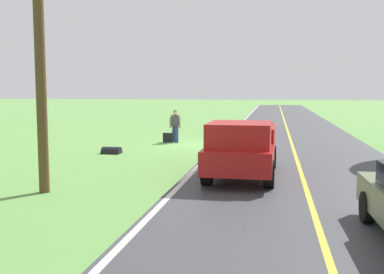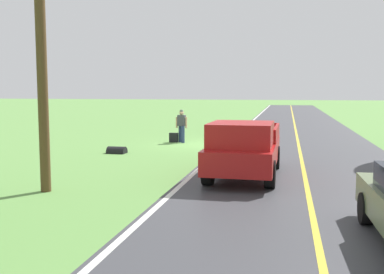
{
  "view_description": "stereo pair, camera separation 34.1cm",
  "coord_description": "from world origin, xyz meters",
  "px_view_note": "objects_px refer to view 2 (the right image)",
  "views": [
    {
      "loc": [
        -3.97,
        22.71,
        2.81
      ],
      "look_at": [
        -1.81,
        10.81,
        1.53
      ],
      "focal_mm": 42.36,
      "sensor_mm": 36.0,
      "label": 1
    },
    {
      "loc": [
        -4.3,
        22.65,
        2.81
      ],
      "look_at": [
        -1.81,
        10.81,
        1.53
      ],
      "focal_mm": 42.36,
      "sensor_mm": 36.0,
      "label": 2
    }
  ],
  "objects_px": {
    "pickup_truck_passing": "(244,147)",
    "utility_pole_roadside": "(41,39)",
    "suitcase_carried": "(174,138)",
    "hitchhiker_walking": "(182,124)"
  },
  "relations": [
    {
      "from": "hitchhiker_walking",
      "to": "utility_pole_roadside",
      "type": "xyz_separation_m",
      "value": [
        1.03,
        12.05,
        3.17
      ]
    },
    {
      "from": "suitcase_carried",
      "to": "pickup_truck_passing",
      "type": "relative_size",
      "value": 0.09
    },
    {
      "from": "utility_pole_roadside",
      "to": "suitcase_carried",
      "type": "bearing_deg",
      "value": -92.9
    },
    {
      "from": "suitcase_carried",
      "to": "utility_pole_roadside",
      "type": "distance_m",
      "value": 12.63
    },
    {
      "from": "hitchhiker_walking",
      "to": "pickup_truck_passing",
      "type": "bearing_deg",
      "value": 114.91
    },
    {
      "from": "pickup_truck_passing",
      "to": "utility_pole_roadside",
      "type": "distance_m",
      "value": 6.84
    },
    {
      "from": "suitcase_carried",
      "to": "pickup_truck_passing",
      "type": "height_order",
      "value": "pickup_truck_passing"
    },
    {
      "from": "suitcase_carried",
      "to": "utility_pole_roadside",
      "type": "height_order",
      "value": "utility_pole_roadside"
    },
    {
      "from": "suitcase_carried",
      "to": "pickup_truck_passing",
      "type": "distance_m",
      "value": 9.98
    },
    {
      "from": "pickup_truck_passing",
      "to": "utility_pole_roadside",
      "type": "xyz_separation_m",
      "value": [
        5.17,
        3.15,
        3.18
      ]
    }
  ]
}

